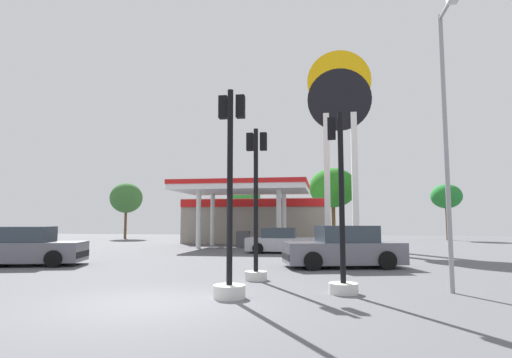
{
  "coord_description": "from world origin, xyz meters",
  "views": [
    {
      "loc": [
        3.75,
        -8.9,
        1.81
      ],
      "look_at": [
        0.64,
        10.04,
        3.73
      ],
      "focal_mm": 29.35,
      "sensor_mm": 36.0,
      "label": 1
    }
  ],
  "objects_px": {
    "traffic_signal_1": "(341,236)",
    "traffic_signal_3": "(256,218)",
    "tree_0": "(126,198)",
    "car_2": "(27,248)",
    "tree_3": "(446,197)",
    "corner_streetlamp": "(447,121)",
    "station_pole_sign": "(340,119)",
    "tree_1": "(244,198)",
    "traffic_signal_0": "(230,224)",
    "car_1": "(281,242)",
    "car_0": "(343,248)",
    "tree_2": "(333,188)"
  },
  "relations": [
    {
      "from": "tree_2",
      "to": "tree_3",
      "type": "xyz_separation_m",
      "value": [
        10.58,
        0.58,
        -0.93
      ]
    },
    {
      "from": "traffic_signal_1",
      "to": "tree_3",
      "type": "relative_size",
      "value": 0.87
    },
    {
      "from": "car_0",
      "to": "traffic_signal_1",
      "type": "relative_size",
      "value": 1.05
    },
    {
      "from": "car_2",
      "to": "tree_0",
      "type": "xyz_separation_m",
      "value": [
        -8.24,
        25.01,
        3.45
      ]
    },
    {
      "from": "station_pole_sign",
      "to": "corner_streetlamp",
      "type": "height_order",
      "value": "station_pole_sign"
    },
    {
      "from": "car_2",
      "to": "traffic_signal_1",
      "type": "distance_m",
      "value": 13.29
    },
    {
      "from": "traffic_signal_0",
      "to": "car_2",
      "type": "bearing_deg",
      "value": 149.98
    },
    {
      "from": "traffic_signal_1",
      "to": "corner_streetlamp",
      "type": "height_order",
      "value": "corner_streetlamp"
    },
    {
      "from": "traffic_signal_1",
      "to": "tree_2",
      "type": "xyz_separation_m",
      "value": [
        0.44,
        30.53,
        3.61
      ]
    },
    {
      "from": "car_2",
      "to": "tree_1",
      "type": "relative_size",
      "value": 0.81
    },
    {
      "from": "tree_0",
      "to": "car_2",
      "type": "bearing_deg",
      "value": -71.77
    },
    {
      "from": "car_0",
      "to": "tree_2",
      "type": "distance_m",
      "value": 24.88
    },
    {
      "from": "traffic_signal_1",
      "to": "traffic_signal_3",
      "type": "bearing_deg",
      "value": 140.71
    },
    {
      "from": "station_pole_sign",
      "to": "tree_3",
      "type": "distance_m",
      "value": 17.52
    },
    {
      "from": "traffic_signal_0",
      "to": "traffic_signal_1",
      "type": "height_order",
      "value": "traffic_signal_0"
    },
    {
      "from": "traffic_signal_3",
      "to": "tree_3",
      "type": "xyz_separation_m",
      "value": [
        13.53,
        29.05,
        2.21
      ]
    },
    {
      "from": "tree_3",
      "to": "corner_streetlamp",
      "type": "xyz_separation_m",
      "value": [
        -8.27,
        -30.78,
        0.28
      ]
    },
    {
      "from": "car_0",
      "to": "traffic_signal_3",
      "type": "relative_size",
      "value": 1.03
    },
    {
      "from": "traffic_signal_1",
      "to": "corner_streetlamp",
      "type": "xyz_separation_m",
      "value": [
        2.74,
        0.34,
        2.95
      ]
    },
    {
      "from": "car_2",
      "to": "tree_2",
      "type": "distance_m",
      "value": 29.25
    },
    {
      "from": "tree_0",
      "to": "tree_3",
      "type": "height_order",
      "value": "tree_0"
    },
    {
      "from": "traffic_signal_1",
      "to": "corner_streetlamp",
      "type": "distance_m",
      "value": 4.05
    },
    {
      "from": "tree_1",
      "to": "traffic_signal_3",
      "type": "bearing_deg",
      "value": -78.36
    },
    {
      "from": "car_1",
      "to": "corner_streetlamp",
      "type": "bearing_deg",
      "value": -65.98
    },
    {
      "from": "traffic_signal_0",
      "to": "tree_2",
      "type": "distance_m",
      "value": 31.88
    },
    {
      "from": "traffic_signal_3",
      "to": "tree_2",
      "type": "bearing_deg",
      "value": 84.07
    },
    {
      "from": "traffic_signal_0",
      "to": "tree_1",
      "type": "xyz_separation_m",
      "value": [
        -5.88,
        32.28,
        2.43
      ]
    },
    {
      "from": "car_2",
      "to": "tree_3",
      "type": "relative_size",
      "value": 0.89
    },
    {
      "from": "car_2",
      "to": "traffic_signal_0",
      "type": "distance_m",
      "value": 11.36
    },
    {
      "from": "car_2",
      "to": "corner_streetlamp",
      "type": "relative_size",
      "value": 0.65
    },
    {
      "from": "station_pole_sign",
      "to": "tree_1",
      "type": "bearing_deg",
      "value": 124.37
    },
    {
      "from": "traffic_signal_3",
      "to": "tree_2",
      "type": "distance_m",
      "value": 28.79
    },
    {
      "from": "corner_streetlamp",
      "to": "traffic_signal_3",
      "type": "bearing_deg",
      "value": 161.83
    },
    {
      "from": "tree_1",
      "to": "traffic_signal_1",
      "type": "bearing_deg",
      "value": -74.73
    },
    {
      "from": "car_2",
      "to": "station_pole_sign",
      "type": "bearing_deg",
      "value": 44.88
    },
    {
      "from": "car_1",
      "to": "tree_0",
      "type": "xyz_separation_m",
      "value": [
        -17.81,
        16.7,
        3.52
      ]
    },
    {
      "from": "car_1",
      "to": "corner_streetlamp",
      "type": "distance_m",
      "value": 14.29
    },
    {
      "from": "traffic_signal_0",
      "to": "traffic_signal_3",
      "type": "distance_m",
      "value": 3.1
    },
    {
      "from": "traffic_signal_1",
      "to": "tree_1",
      "type": "bearing_deg",
      "value": 105.27
    },
    {
      "from": "traffic_signal_3",
      "to": "car_1",
      "type": "bearing_deg",
      "value": 91.84
    },
    {
      "from": "traffic_signal_1",
      "to": "tree_3",
      "type": "xyz_separation_m",
      "value": [
        11.01,
        31.11,
        2.68
      ]
    },
    {
      "from": "traffic_signal_0",
      "to": "tree_0",
      "type": "bearing_deg",
      "value": 120.45
    },
    {
      "from": "tree_2",
      "to": "car_1",
      "type": "bearing_deg",
      "value": -100.64
    },
    {
      "from": "station_pole_sign",
      "to": "tree_1",
      "type": "xyz_separation_m",
      "value": [
        -9.24,
        13.51,
        -4.6
      ]
    },
    {
      "from": "traffic_signal_0",
      "to": "tree_0",
      "type": "distance_m",
      "value": 35.66
    },
    {
      "from": "traffic_signal_1",
      "to": "tree_0",
      "type": "distance_m",
      "value": 36.24
    },
    {
      "from": "station_pole_sign",
      "to": "car_1",
      "type": "relative_size",
      "value": 3.42
    },
    {
      "from": "tree_1",
      "to": "car_2",
      "type": "bearing_deg",
      "value": -98.36
    },
    {
      "from": "car_2",
      "to": "traffic_signal_1",
      "type": "bearing_deg",
      "value": -20.4
    },
    {
      "from": "car_1",
      "to": "traffic_signal_0",
      "type": "bearing_deg",
      "value": -89.09
    }
  ]
}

